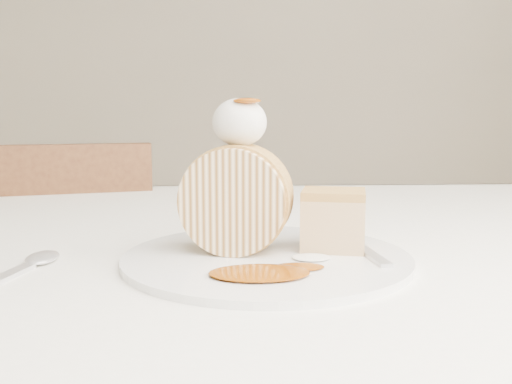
{
  "coord_description": "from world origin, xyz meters",
  "views": [
    {
      "loc": [
        0.01,
        -0.48,
        0.9
      ],
      "look_at": [
        0.03,
        0.07,
        0.82
      ],
      "focal_mm": 40.0,
      "sensor_mm": 36.0,
      "label": 1
    }
  ],
  "objects": [
    {
      "name": "whipped_cream",
      "position": [
        0.01,
        0.09,
        0.89
      ],
      "size": [
        0.05,
        0.05,
        0.05
      ],
      "primitive_type": "ellipsoid",
      "color": "white",
      "rests_on": "roulade_slice"
    },
    {
      "name": "caramel_pool",
      "position": [
        0.03,
        -0.01,
        0.76
      ],
      "size": [
        0.1,
        0.07,
        0.0
      ],
      "primitive_type": null,
      "rotation": [
        0.0,
        0.0,
        -0.21
      ],
      "color": "#813905",
      "rests_on": "plate"
    },
    {
      "name": "plate",
      "position": [
        0.04,
        0.06,
        0.75
      ],
      "size": [
        0.33,
        0.33,
        0.01
      ],
      "primitive_type": "cylinder",
      "rotation": [
        0.0,
        0.0,
        -0.21
      ],
      "color": "white",
      "rests_on": "table"
    },
    {
      "name": "caramel_drizzle",
      "position": [
        0.02,
        0.07,
        0.91
      ],
      "size": [
        0.03,
        0.02,
        0.01
      ],
      "primitive_type": "ellipsoid",
      "color": "#813905",
      "rests_on": "whipped_cream"
    },
    {
      "name": "cake_chunk",
      "position": [
        0.11,
        0.08,
        0.78
      ],
      "size": [
        0.07,
        0.07,
        0.05
      ],
      "primitive_type": "cube",
      "rotation": [
        0.0,
        0.0,
        -0.21
      ],
      "color": "tan",
      "rests_on": "plate"
    },
    {
      "name": "chair_far",
      "position": [
        -0.36,
        0.64,
        0.48
      ],
      "size": [
        0.48,
        0.48,
        0.84
      ],
      "rotation": [
        0.0,
        0.0,
        3.4
      ],
      "color": "brown",
      "rests_on": "ground"
    },
    {
      "name": "table",
      "position": [
        0.0,
        0.2,
        0.66
      ],
      "size": [
        1.4,
        0.9,
        0.75
      ],
      "color": "white",
      "rests_on": "ground"
    },
    {
      "name": "roulade_slice",
      "position": [
        0.01,
        0.08,
        0.81
      ],
      "size": [
        0.11,
        0.08,
        0.1
      ],
      "primitive_type": "cylinder",
      "rotation": [
        1.57,
        0.0,
        -0.21
      ],
      "color": "#FBE0AF",
      "rests_on": "plate"
    },
    {
      "name": "fork",
      "position": [
        0.14,
        0.07,
        0.76
      ],
      "size": [
        0.04,
        0.17,
        0.0
      ],
      "primitive_type": "cube",
      "rotation": [
        0.0,
        0.0,
        0.11
      ],
      "color": "silver",
      "rests_on": "plate"
    }
  ]
}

